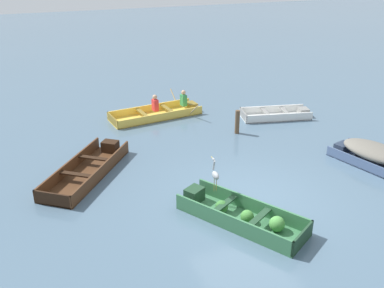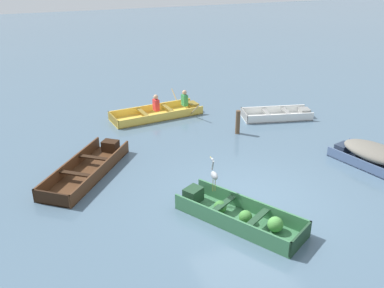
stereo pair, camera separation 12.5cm
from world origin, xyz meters
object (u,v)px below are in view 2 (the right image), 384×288
Objects in this scene: skiff_dark_varnish_mid_moored at (89,168)px; mooring_post at (238,122)px; skiff_slate_blue_far_moored at (375,155)px; dinghy_green_foreground at (238,215)px; heron_on_dinghy at (214,174)px; skiff_white_near_moored at (279,115)px; rowboat_yellow_with_crew at (161,112)px.

mooring_post is (5.31, 1.07, 0.30)m from skiff_dark_varnish_mid_moored.
skiff_slate_blue_far_moored is (8.04, -2.58, 0.23)m from skiff_dark_varnish_mid_moored.
dinghy_green_foreground is 1.15m from heron_on_dinghy.
skiff_white_near_moored is 0.99× the size of skiff_slate_blue_far_moored.
skiff_white_near_moored is at bearing 96.82° from skiff_slate_blue_far_moored.
rowboat_yellow_with_crew is at bearing 127.11° from mooring_post.
dinghy_green_foreground is 5.37m from mooring_post.
rowboat_yellow_with_crew reaches higher than skiff_white_near_moored.
skiff_dark_varnish_mid_moored is at bearing 132.98° from heron_on_dinghy.
mooring_post is at bearing 126.78° from skiff_slate_blue_far_moored.
dinghy_green_foreground is at bearing -51.66° from skiff_dark_varnish_mid_moored.
heron_on_dinghy reaches higher than mooring_post.
skiff_slate_blue_far_moored is at bearing 12.92° from dinghy_green_foreground.
skiff_white_near_moored is 0.76× the size of rowboat_yellow_with_crew.
skiff_white_near_moored is at bearing 44.91° from heron_on_dinghy.
skiff_white_near_moored is 3.27× the size of heron_on_dinghy.
skiff_white_near_moored is 6.83m from heron_on_dinghy.
rowboat_yellow_with_crew is 4.26× the size of mooring_post.
rowboat_yellow_with_crew is at bearing 126.92° from skiff_slate_blue_far_moored.
heron_on_dinghy reaches higher than skiff_slate_blue_far_moored.
heron_on_dinghy is (2.69, -2.89, 0.75)m from skiff_dark_varnish_mid_moored.
skiff_dark_varnish_mid_moored is at bearing 162.21° from skiff_slate_blue_far_moored.
skiff_dark_varnish_mid_moored is (-2.96, 3.75, -0.03)m from dinghy_green_foreground.
mooring_post is at bearing 56.61° from heron_on_dinghy.
heron_on_dinghy is (-0.27, 0.85, 0.72)m from dinghy_green_foreground.
rowboat_yellow_with_crew is at bearing 87.25° from dinghy_green_foreground.
skiff_slate_blue_far_moored is 5.38m from heron_on_dinghy.
rowboat_yellow_with_crew is at bearing 84.59° from heron_on_dinghy.
mooring_post is (2.35, 4.82, 0.26)m from dinghy_green_foreground.
mooring_post is (1.99, -2.63, 0.26)m from rowboat_yellow_with_crew.
mooring_post is (-2.20, -0.83, 0.31)m from skiff_white_near_moored.
skiff_slate_blue_far_moored is (0.54, -4.48, 0.25)m from skiff_white_near_moored.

